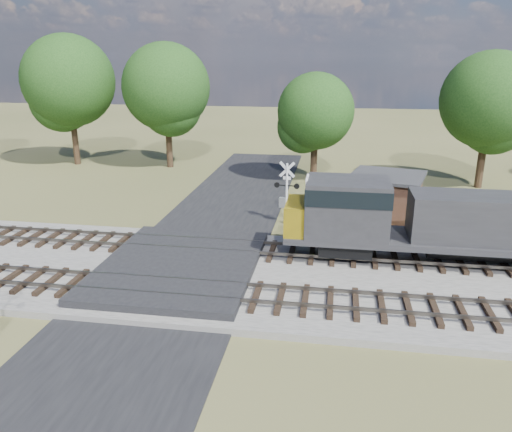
# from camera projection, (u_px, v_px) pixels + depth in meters

# --- Properties ---
(ground) EXTENTS (160.00, 160.00, 0.00)m
(ground) POSITION_uv_depth(u_px,v_px,m) (177.00, 278.00, 22.86)
(ground) COLOR #4A4B28
(ground) RESTS_ON ground
(ballast_bed) EXTENTS (140.00, 10.00, 0.30)m
(ballast_bed) POSITION_uv_depth(u_px,v_px,m) (400.00, 285.00, 21.76)
(ballast_bed) COLOR gray
(ballast_bed) RESTS_ON ground
(road) EXTENTS (7.00, 60.00, 0.08)m
(road) POSITION_uv_depth(u_px,v_px,m) (177.00, 277.00, 22.85)
(road) COLOR black
(road) RESTS_ON ground
(crossing_panel) EXTENTS (7.00, 9.00, 0.62)m
(crossing_panel) POSITION_uv_depth(u_px,v_px,m) (180.00, 267.00, 23.24)
(crossing_panel) COLOR #262628
(crossing_panel) RESTS_ON ground
(track_near) EXTENTS (140.00, 2.60, 0.33)m
(track_near) POSITION_uv_depth(u_px,v_px,m) (235.00, 294.00, 20.38)
(track_near) COLOR black
(track_near) RESTS_ON ballast_bed
(track_far) EXTENTS (140.00, 2.60, 0.33)m
(track_far) POSITION_uv_depth(u_px,v_px,m) (255.00, 250.00, 25.08)
(track_far) COLOR black
(track_far) RESTS_ON ballast_bed
(crossing_signal_far) EXTENTS (1.54, 0.36, 3.82)m
(crossing_signal_far) POSITION_uv_depth(u_px,v_px,m) (285.00, 198.00, 29.87)
(crossing_signal_far) COLOR silver
(crossing_signal_far) RESTS_ON ground
(equipment_shed) EXTENTS (5.15, 5.15, 2.88)m
(equipment_shed) POSITION_uv_depth(u_px,v_px,m) (385.00, 197.00, 30.49)
(equipment_shed) COLOR #472B1E
(equipment_shed) RESTS_ON ground
(treeline) EXTENTS (77.87, 10.79, 11.65)m
(treeline) POSITION_uv_depth(u_px,v_px,m) (322.00, 91.00, 39.60)
(treeline) COLOR black
(treeline) RESTS_ON ground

